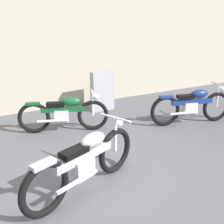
% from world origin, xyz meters
% --- Properties ---
extents(ground_plane, '(40.00, 40.00, 0.00)m').
position_xyz_m(ground_plane, '(0.00, 0.00, 0.00)').
color(ground_plane, '#56565B').
extents(building_wall, '(18.00, 0.30, 3.09)m').
position_xyz_m(building_wall, '(0.00, 4.08, 1.54)').
color(building_wall, '#B2A893').
rests_on(building_wall, ground_plane).
extents(stone_marker, '(0.64, 0.22, 1.07)m').
position_xyz_m(stone_marker, '(1.46, 3.10, 0.53)').
color(stone_marker, '#9E9EA3').
rests_on(stone_marker, ground_plane).
extents(motorcycle_blue, '(2.01, 0.76, 0.92)m').
position_xyz_m(motorcycle_blue, '(2.84, 1.17, 0.44)').
color(motorcycle_blue, black).
rests_on(motorcycle_blue, ground_plane).
extents(motorcycle_silver, '(1.98, 0.94, 0.94)m').
position_xyz_m(motorcycle_silver, '(-0.45, -0.10, 0.45)').
color(motorcycle_silver, black).
rests_on(motorcycle_silver, ground_plane).
extents(motorcycle_green, '(1.85, 0.88, 0.88)m').
position_xyz_m(motorcycle_green, '(0.04, 2.14, 0.42)').
color(motorcycle_green, black).
rests_on(motorcycle_green, ground_plane).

